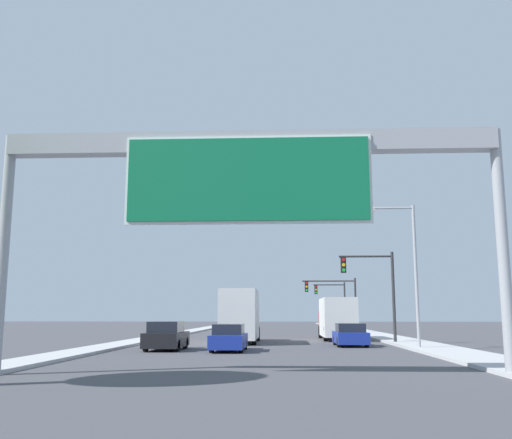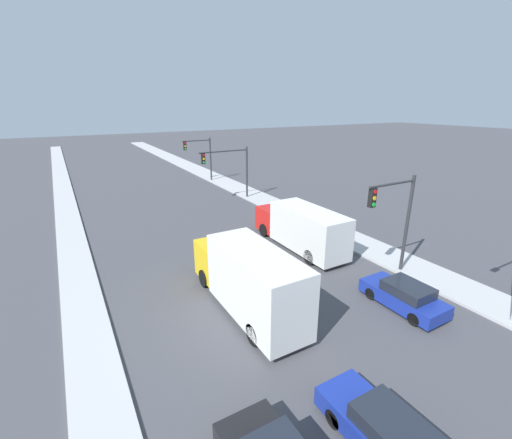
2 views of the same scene
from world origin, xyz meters
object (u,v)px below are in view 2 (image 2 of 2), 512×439
Objects in this scene: truck_box_primary at (248,279)px; truck_box_secondary at (301,228)px; traffic_light_near_intersection at (396,212)px; traffic_light_mid_block at (231,164)px; traffic_light_far_intersection at (201,153)px; car_mid_center at (404,296)px; car_mid_left at (390,437)px.

truck_box_primary is 8.57m from truck_box_secondary.
traffic_light_mid_block is at bearing 92.10° from traffic_light_near_intersection.
truck_box_secondary is 1.51× the size of traffic_light_far_intersection.
truck_box_primary is 9.44m from traffic_light_near_intersection.
traffic_light_mid_block is (1.38, 22.70, 3.19)m from car_mid_center.
truck_box_secondary is at bearing 90.00° from car_mid_center.
truck_box_secondary is (0.00, 8.66, 0.93)m from car_mid_center.
car_mid_center is 0.75× the size of traffic_light_far_intersection.
traffic_light_mid_block reaches higher than car_mid_left.
car_mid_center is 32.91m from traffic_light_far_intersection.
traffic_light_far_intersection is at bearing 76.52° from car_mid_left.
car_mid_center is at bearing -90.00° from truck_box_secondary.
car_mid_left is 0.55× the size of truck_box_secondary.
traffic_light_near_intersection reaches higher than car_mid_left.
truck_box_secondary is at bearing 62.77° from car_mid_left.
traffic_light_far_intersection is at bearing 90.17° from traffic_light_near_intersection.
truck_box_primary is at bearing 152.02° from car_mid_center.
traffic_light_near_intersection is (2.11, 2.70, 3.39)m from car_mid_center.
traffic_light_mid_block is at bearing 86.52° from car_mid_center.
traffic_light_far_intersection reaches higher than car_mid_left.
traffic_light_mid_block reaches higher than car_mid_center.
traffic_light_far_intersection reaches higher than truck_box_primary.
truck_box_primary is at bearing -144.81° from truck_box_secondary.
truck_box_primary is (-7.00, 3.72, 1.13)m from car_mid_center.
traffic_light_mid_block reaches higher than truck_box_primary.
truck_box_primary is at bearing 90.00° from car_mid_left.
traffic_light_mid_block is at bearing 73.14° from car_mid_left.
traffic_light_near_intersection is at bearing 51.92° from car_mid_center.
traffic_light_far_intersection is (9.02, 37.65, 3.14)m from car_mid_left.
truck_box_secondary is at bearing 109.52° from traffic_light_near_intersection.
traffic_light_near_intersection is at bearing 40.00° from car_mid_left.
car_mid_left is at bearing -106.86° from traffic_light_mid_block.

